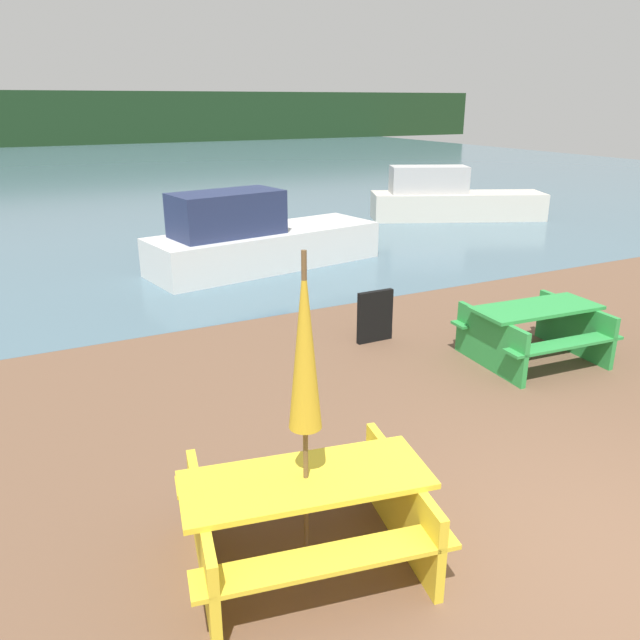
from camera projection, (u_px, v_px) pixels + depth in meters
ground_plane at (627, 565)px, 4.66m from camera, size 60.00×60.00×0.00m
water at (79, 170)px, 31.07m from camera, size 60.00×50.00×0.00m
far_treeline at (41, 118)px, 47.19m from camera, size 80.00×1.60×4.00m
picnic_table_yellow at (306, 509)px, 4.57m from camera, size 2.02×1.69×0.72m
picnic_table_green at (534, 328)px, 8.21m from camera, size 1.78×1.50×0.75m
umbrella_gold at (305, 346)px, 4.14m from camera, size 0.23×0.23×2.39m
boat at (257, 240)px, 12.74m from camera, size 5.05×2.33×1.62m
boat_second at (451, 200)px, 18.10m from camera, size 5.02×3.17×1.51m
signboard at (375, 316)px, 8.88m from camera, size 0.55×0.08×0.75m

